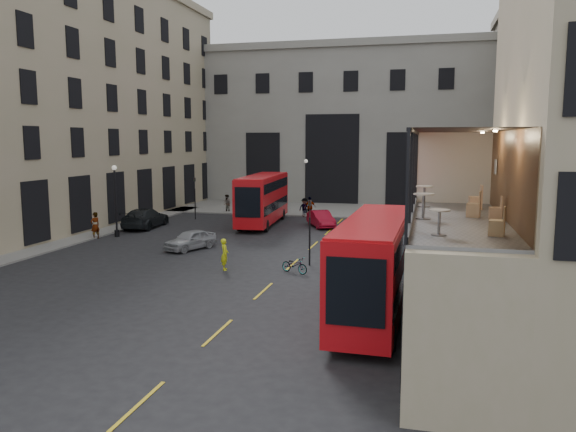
% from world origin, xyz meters
% --- Properties ---
extents(ground, '(140.00, 140.00, 0.00)m').
position_xyz_m(ground, '(0.00, 0.00, 0.00)').
color(ground, black).
rests_on(ground, ground).
extents(host_frontage, '(3.00, 11.00, 4.50)m').
position_xyz_m(host_frontage, '(6.50, 0.00, 2.25)').
color(host_frontage, tan).
rests_on(host_frontage, ground).
extents(cafe_floor, '(3.00, 10.00, 0.10)m').
position_xyz_m(cafe_floor, '(6.50, 0.00, 4.55)').
color(cafe_floor, slate).
rests_on(cafe_floor, host_frontage).
extents(building_left, '(14.60, 50.60, 22.00)m').
position_xyz_m(building_left, '(-26.96, 20.00, 11.38)').
color(building_left, tan).
rests_on(building_left, ground).
extents(gateway, '(35.00, 10.60, 18.00)m').
position_xyz_m(gateway, '(-5.00, 47.99, 9.39)').
color(gateway, gray).
rests_on(gateway, ground).
extents(pavement_far, '(40.00, 12.00, 0.12)m').
position_xyz_m(pavement_far, '(-6.00, 38.00, 0.06)').
color(pavement_far, slate).
rests_on(pavement_far, ground).
extents(pavement_left, '(8.00, 48.00, 0.12)m').
position_xyz_m(pavement_left, '(-22.00, 12.00, 0.06)').
color(pavement_left, slate).
rests_on(pavement_left, ground).
extents(traffic_light_near, '(0.16, 0.20, 3.80)m').
position_xyz_m(traffic_light_near, '(-1.00, 12.00, 2.42)').
color(traffic_light_near, black).
rests_on(traffic_light_near, ground).
extents(traffic_light_far, '(0.16, 0.20, 3.80)m').
position_xyz_m(traffic_light_far, '(-15.00, 28.00, 2.42)').
color(traffic_light_far, black).
rests_on(traffic_light_far, ground).
extents(street_lamp_a, '(0.36, 0.36, 5.33)m').
position_xyz_m(street_lamp_a, '(-17.00, 18.00, 2.39)').
color(street_lamp_a, black).
rests_on(street_lamp_a, ground).
extents(street_lamp_b, '(0.36, 0.36, 5.33)m').
position_xyz_m(street_lamp_b, '(-6.00, 34.00, 2.39)').
color(street_lamp_b, black).
rests_on(street_lamp_b, ground).
extents(bus_near, '(2.59, 10.26, 4.08)m').
position_xyz_m(bus_near, '(3.50, 3.31, 2.29)').
color(bus_near, red).
rests_on(bus_near, ground).
extents(bus_far, '(3.15, 10.73, 4.23)m').
position_xyz_m(bus_far, '(-8.08, 26.37, 2.37)').
color(bus_far, red).
rests_on(bus_far, ground).
extents(car_a, '(2.86, 4.12, 1.30)m').
position_xyz_m(car_a, '(-9.61, 14.75, 0.65)').
color(car_a, gray).
rests_on(car_a, ground).
extents(car_b, '(3.16, 4.30, 1.35)m').
position_xyz_m(car_b, '(-3.05, 26.34, 0.68)').
color(car_b, maroon).
rests_on(car_b, ground).
extents(car_c, '(2.62, 5.72, 1.62)m').
position_xyz_m(car_c, '(-17.00, 22.38, 0.81)').
color(car_c, black).
rests_on(car_c, ground).
extents(bicycle, '(1.78, 1.24, 0.89)m').
position_xyz_m(bicycle, '(-1.41, 9.98, 0.44)').
color(bicycle, gray).
rests_on(bicycle, ground).
extents(cyclist, '(0.62, 0.75, 1.77)m').
position_xyz_m(cyclist, '(-5.35, 9.73, 0.88)').
color(cyclist, '#D5E117').
rests_on(cyclist, ground).
extents(pedestrian_a, '(1.08, 0.98, 1.81)m').
position_xyz_m(pedestrian_a, '(-13.80, 33.13, 0.90)').
color(pedestrian_a, gray).
rests_on(pedestrian_a, ground).
extents(pedestrian_b, '(1.27, 1.27, 1.77)m').
position_xyz_m(pedestrian_b, '(-5.71, 32.07, 0.88)').
color(pedestrian_b, gray).
rests_on(pedestrian_b, ground).
extents(pedestrian_c, '(1.20, 1.07, 1.95)m').
position_xyz_m(pedestrian_c, '(-5.06, 31.52, 0.98)').
color(pedestrian_c, gray).
rests_on(pedestrian_c, ground).
extents(pedestrian_d, '(0.66, 0.92, 1.75)m').
position_xyz_m(pedestrian_d, '(3.57, 38.58, 0.88)').
color(pedestrian_d, gray).
rests_on(pedestrian_d, ground).
extents(pedestrian_e, '(0.71, 0.84, 1.97)m').
position_xyz_m(pedestrian_e, '(-18.01, 16.77, 0.98)').
color(pedestrian_e, gray).
rests_on(pedestrian_e, ground).
extents(cafe_table_near, '(0.57, 0.57, 0.72)m').
position_xyz_m(cafe_table_near, '(5.82, -3.35, 5.07)').
color(cafe_table_near, beige).
rests_on(cafe_table_near, cafe_floor).
extents(cafe_table_mid, '(0.68, 0.68, 0.85)m').
position_xyz_m(cafe_table_mid, '(5.37, -0.14, 5.16)').
color(cafe_table_mid, beige).
rests_on(cafe_table_mid, cafe_floor).
extents(cafe_table_far, '(0.65, 0.65, 0.82)m').
position_xyz_m(cafe_table_far, '(5.37, 3.38, 5.14)').
color(cafe_table_far, beige).
rests_on(cafe_table_far, cafe_floor).
extents(cafe_chair_a, '(0.47, 0.47, 0.81)m').
position_xyz_m(cafe_chair_a, '(7.36, -3.03, 4.85)').
color(cafe_chair_a, tan).
rests_on(cafe_chair_a, cafe_floor).
extents(cafe_chair_b, '(0.39, 0.39, 0.79)m').
position_xyz_m(cafe_chair_b, '(7.66, 0.14, 4.84)').
color(cafe_chair_b, tan).
rests_on(cafe_chair_b, cafe_floor).
extents(cafe_chair_c, '(0.50, 0.50, 0.88)m').
position_xyz_m(cafe_chair_c, '(7.03, 0.76, 4.87)').
color(cafe_chair_c, tan).
rests_on(cafe_chair_c, cafe_floor).
extents(cafe_chair_d, '(0.49, 0.49, 0.92)m').
position_xyz_m(cafe_chair_d, '(7.26, 2.97, 4.88)').
color(cafe_chair_d, '#DAA77E').
rests_on(cafe_chair_d, cafe_floor).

